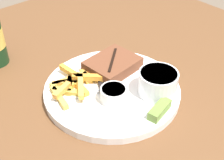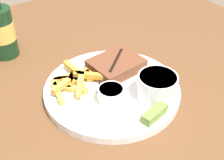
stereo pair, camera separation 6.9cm
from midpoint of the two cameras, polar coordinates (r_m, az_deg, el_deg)
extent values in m
cube|color=brown|center=(0.73, -2.72, -3.71)|extent=(1.15, 1.18, 0.04)
cylinder|color=brown|center=(1.55, 0.04, 3.92)|extent=(0.06, 0.06, 0.72)
cylinder|color=white|center=(0.71, -2.78, -2.08)|extent=(0.31, 0.31, 0.01)
cylinder|color=white|center=(0.70, -2.81, -1.52)|extent=(0.31, 0.31, 0.00)
cube|color=brown|center=(0.75, -2.55, 2.71)|extent=(0.13, 0.11, 0.03)
cube|color=black|center=(0.74, -2.58, 3.64)|extent=(0.08, 0.07, 0.00)
cube|color=orange|center=(0.72, -11.00, -0.59)|extent=(0.07, 0.04, 0.01)
cube|color=orange|center=(0.71, -7.05, 0.41)|extent=(0.06, 0.06, 0.01)
cube|color=orange|center=(0.72, -9.43, -0.57)|extent=(0.08, 0.03, 0.01)
cube|color=gold|center=(0.72, -11.17, -0.27)|extent=(0.08, 0.02, 0.01)
cube|color=gold|center=(0.73, -7.61, 0.56)|extent=(0.02, 0.05, 0.01)
cube|color=gold|center=(0.69, -8.61, -1.10)|extent=(0.06, 0.08, 0.01)
cube|color=gold|center=(0.68, -12.54, -3.29)|extent=(0.03, 0.08, 0.01)
cube|color=gold|center=(0.73, -8.43, 0.27)|extent=(0.04, 0.06, 0.01)
cube|color=gold|center=(0.68, -12.04, -1.95)|extent=(0.05, 0.03, 0.01)
cube|color=gold|center=(0.73, -10.43, 1.41)|extent=(0.02, 0.06, 0.01)
cube|color=gold|center=(0.71, -10.50, -0.88)|extent=(0.05, 0.05, 0.01)
cube|color=gold|center=(0.70, -8.83, -1.26)|extent=(0.02, 0.07, 0.01)
cube|color=gold|center=(0.72, -5.61, 0.21)|extent=(0.02, 0.05, 0.01)
cube|color=gold|center=(0.69, -10.89, -2.30)|extent=(0.05, 0.07, 0.01)
cube|color=gold|center=(0.72, -9.13, -0.28)|extent=(0.06, 0.03, 0.01)
cylinder|color=white|center=(0.68, 5.50, -0.61)|extent=(0.09, 0.09, 0.05)
cylinder|color=beige|center=(0.66, 5.60, 0.75)|extent=(0.08, 0.08, 0.01)
cylinder|color=silver|center=(0.66, -2.71, -2.76)|extent=(0.06, 0.06, 0.03)
cylinder|color=black|center=(0.65, -2.74, -1.93)|extent=(0.05, 0.05, 0.01)
cube|color=olive|center=(0.64, 5.62, -5.57)|extent=(0.07, 0.03, 0.02)
cube|color=#B7B7BC|center=(0.68, -10.00, -3.31)|extent=(0.10, 0.04, 0.00)
cube|color=#B7B7BC|center=(0.69, -4.53, -2.02)|extent=(0.03, 0.01, 0.00)
cube|color=#B7B7BC|center=(0.70, -4.66, -1.81)|extent=(0.03, 0.01, 0.00)
cube|color=#B7B7BC|center=(0.70, -4.79, -1.59)|extent=(0.03, 0.01, 0.00)
cube|color=#B7B7BC|center=(0.77, -5.24, 2.33)|extent=(0.07, 0.10, 0.00)
cube|color=black|center=(0.70, -4.54, -1.37)|extent=(0.04, 0.06, 0.01)
camera|label=1|loc=(0.03, -92.86, -2.22)|focal=50.00mm
camera|label=2|loc=(0.03, 87.14, 2.22)|focal=50.00mm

